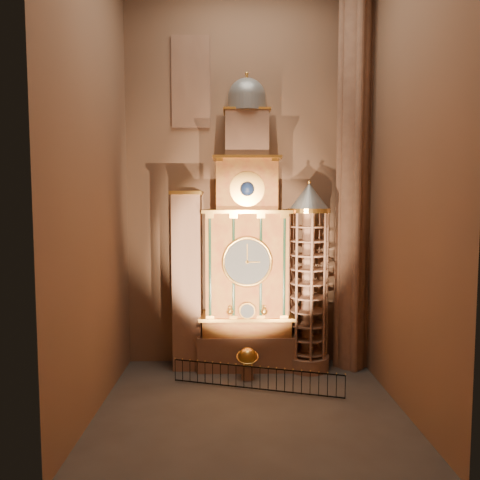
{
  "coord_description": "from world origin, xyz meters",
  "views": [
    {
      "loc": [
        -0.84,
        -19.33,
        9.3
      ],
      "look_at": [
        -0.41,
        3.0,
        7.59
      ],
      "focal_mm": 32.0,
      "sensor_mm": 36.0,
      "label": 1
    }
  ],
  "objects_px": {
    "celestial_globe": "(247,360)",
    "portrait_tower": "(187,280)",
    "iron_railing": "(256,378)",
    "stair_turret": "(308,278)",
    "astronomical_clock": "(247,253)"
  },
  "relations": [
    {
      "from": "portrait_tower",
      "to": "stair_turret",
      "type": "bearing_deg",
      "value": -2.33
    },
    {
      "from": "portrait_tower",
      "to": "iron_railing",
      "type": "height_order",
      "value": "portrait_tower"
    },
    {
      "from": "portrait_tower",
      "to": "iron_railing",
      "type": "relative_size",
      "value": 1.2
    },
    {
      "from": "stair_turret",
      "to": "iron_railing",
      "type": "bearing_deg",
      "value": -136.42
    },
    {
      "from": "portrait_tower",
      "to": "stair_turret",
      "type": "distance_m",
      "value": 6.91
    },
    {
      "from": "stair_turret",
      "to": "iron_railing",
      "type": "relative_size",
      "value": 1.27
    },
    {
      "from": "portrait_tower",
      "to": "celestial_globe",
      "type": "bearing_deg",
      "value": -27.71
    },
    {
      "from": "celestial_globe",
      "to": "portrait_tower",
      "type": "bearing_deg",
      "value": 152.29
    },
    {
      "from": "portrait_tower",
      "to": "iron_railing",
      "type": "distance_m",
      "value": 6.72
    },
    {
      "from": "iron_railing",
      "to": "celestial_globe",
      "type": "bearing_deg",
      "value": 104.37
    },
    {
      "from": "stair_turret",
      "to": "celestial_globe",
      "type": "distance_m",
      "value": 5.69
    },
    {
      "from": "celestial_globe",
      "to": "stair_turret",
      "type": "bearing_deg",
      "value": 23.17
    },
    {
      "from": "astronomical_clock",
      "to": "iron_railing",
      "type": "relative_size",
      "value": 1.96
    },
    {
      "from": "portrait_tower",
      "to": "celestial_globe",
      "type": "height_order",
      "value": "portrait_tower"
    },
    {
      "from": "portrait_tower",
      "to": "astronomical_clock",
      "type": "bearing_deg",
      "value": -0.29
    }
  ]
}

